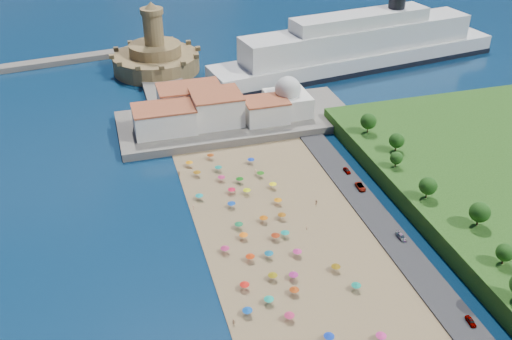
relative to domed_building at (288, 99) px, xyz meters
name	(u,v)px	position (x,y,z in m)	size (l,w,h in m)	color
ground	(267,241)	(-30.00, -71.00, -8.97)	(700.00, 700.00, 0.00)	#071938
terrace	(236,120)	(-20.00, 2.00, -7.47)	(90.00, 36.00, 3.00)	#59544C
jetty	(166,93)	(-42.00, 37.00, -7.77)	(18.00, 70.00, 2.40)	#59544C
waterfront_buildings	(202,109)	(-33.05, 2.64, -1.10)	(57.00, 29.00, 11.00)	silver
domed_building	(288,99)	(0.00, 0.00, 0.00)	(16.00, 16.00, 15.00)	silver
fortress	(156,57)	(-42.00, 67.00, -2.29)	(40.00, 40.00, 32.40)	olive
cruise_ship	(358,48)	(50.38, 44.76, 0.51)	(148.13, 43.22, 32.01)	black
beach_parasols	(274,260)	(-31.44, -81.67, -6.83)	(32.44, 117.69, 2.20)	gray
beachgoers	(261,228)	(-30.23, -66.26, -7.87)	(38.47, 96.20, 1.83)	tan
parked_cars	(380,210)	(6.00, -67.80, -7.62)	(2.66, 73.50, 1.40)	gray
hillside_trees	(448,201)	(19.42, -80.29, 1.19)	(16.98, 104.21, 7.43)	#382314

